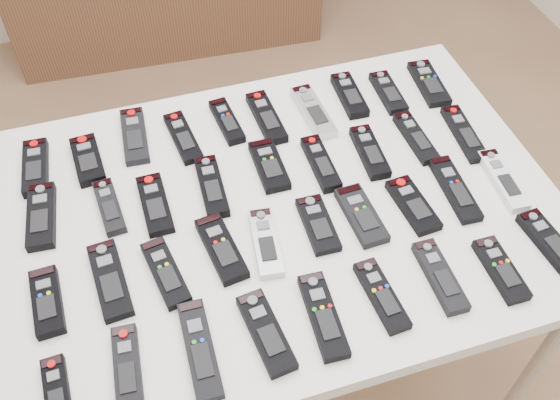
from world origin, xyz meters
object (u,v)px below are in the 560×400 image
object	(u,v)px
remote_13	(212,187)
remote_28	(503,180)
remote_25	(361,215)
remote_35	(440,276)
remote_34	(382,295)
remote_3	(183,137)
remote_22	(221,248)
remote_11	(109,207)
remote_12	(155,204)
remote_9	(429,83)
remote_37	(549,242)
remote_32	(266,332)
remote_30	(127,368)
remote_1	(88,160)
remote_14	(269,165)
remote_36	(501,270)
remote_2	(135,136)
remote_0	(35,167)
remote_4	(227,121)
remote_27	(455,189)
remote_19	(47,302)
remote_31	(200,349)
remote_29	(57,395)
table	(280,222)
remote_15	(321,163)
remote_7	(349,95)
remote_24	(318,224)
remote_6	(313,112)
remote_8	(388,92)
remote_5	(266,117)
remote_23	(266,242)
remote_21	(166,273)
remote_33	(323,316)
remote_10	(41,216)
remote_16	(370,152)
remote_20	(110,280)

from	to	relation	value
remote_13	remote_28	xyz separation A→B (m)	(0.65, -0.18, -0.00)
remote_25	remote_35	bearing A→B (deg)	-67.35
remote_34	remote_3	bearing A→B (deg)	113.35
remote_22	remote_34	world-z (taller)	remote_22
remote_11	remote_34	distance (m)	0.62
remote_11	remote_12	size ratio (longest dim) A/B	0.91
remote_9	remote_37	distance (m)	0.56
remote_32	remote_30	bearing A→B (deg)	172.15
remote_1	remote_22	bearing A→B (deg)	-58.96
remote_14	remote_25	bearing A→B (deg)	-53.50
remote_3	remote_36	xyz separation A→B (m)	(0.54, -0.58, 0.00)
remote_2	remote_35	world-z (taller)	remote_35
remote_0	remote_1	bearing A→B (deg)	-2.35
remote_4	remote_27	size ratio (longest dim) A/B	0.82
remote_19	remote_31	xyz separation A→B (m)	(0.27, -0.19, -0.00)
remote_4	remote_29	size ratio (longest dim) A/B	1.08
table	remote_12	xyz separation A→B (m)	(-0.27, 0.08, 0.07)
remote_15	remote_4	bearing A→B (deg)	130.22
remote_7	remote_24	size ratio (longest dim) A/B	1.07
remote_6	remote_19	bearing A→B (deg)	-154.47
remote_27	remote_34	size ratio (longest dim) A/B	1.15
remote_7	remote_19	size ratio (longest dim) A/B	1.07
remote_31	remote_34	xyz separation A→B (m)	(0.37, 0.01, 0.00)
remote_14	remote_35	distance (m)	0.47
remote_1	remote_9	distance (m)	0.90
remote_1	remote_8	xyz separation A→B (m)	(0.78, 0.02, -0.00)
remote_3	remote_5	world-z (taller)	remote_5
table	remote_23	xyz separation A→B (m)	(-0.06, -0.10, 0.07)
remote_3	remote_12	bearing A→B (deg)	-124.40
remote_15	remote_21	world-z (taller)	remote_15
remote_9	remote_33	size ratio (longest dim) A/B	0.94
remote_14	remote_5	bearing A→B (deg)	75.95
remote_15	remote_10	bearing A→B (deg)	177.30
remote_23	remote_27	xyz separation A→B (m)	(0.45, 0.02, -0.00)
remote_16	remote_4	bearing A→B (deg)	148.64
remote_22	remote_4	bearing A→B (deg)	66.49
remote_2	remote_13	bearing A→B (deg)	-53.42
remote_19	remote_33	bearing A→B (deg)	-23.05
remote_30	remote_21	bearing A→B (deg)	64.26
remote_13	remote_30	xyz separation A→B (m)	(-0.25, -0.39, -0.00)
remote_2	remote_35	xyz separation A→B (m)	(0.53, -0.60, 0.00)
remote_3	remote_20	size ratio (longest dim) A/B	0.94
remote_6	remote_12	distance (m)	0.48
remote_8	remote_20	bearing A→B (deg)	-152.40
remote_8	remote_11	world-z (taller)	remote_11
remote_2	remote_22	bearing A→B (deg)	-69.07
remote_10	remote_32	distance (m)	0.57
remote_3	remote_30	bearing A→B (deg)	-117.44
remote_8	remote_7	bearing A→B (deg)	171.81
remote_1	remote_31	xyz separation A→B (m)	(0.15, -0.56, -0.00)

